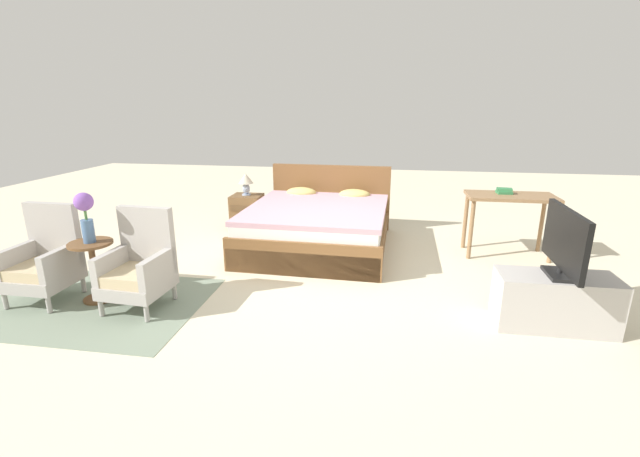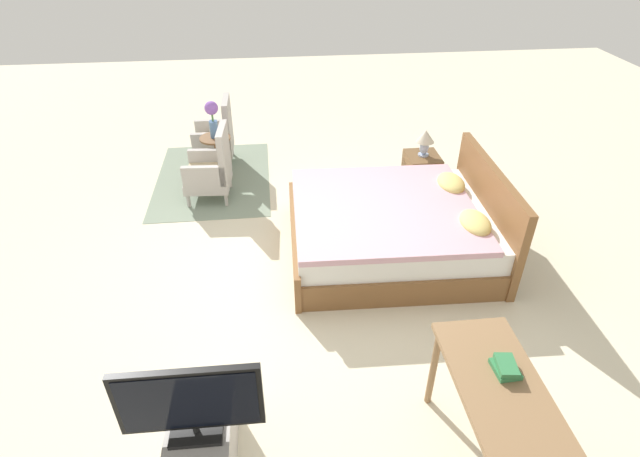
# 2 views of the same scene
# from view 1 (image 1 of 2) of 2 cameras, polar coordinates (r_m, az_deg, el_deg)

# --- Properties ---
(ground_plane) EXTENTS (16.00, 16.00, 0.00)m
(ground_plane) POSITION_cam_1_polar(r_m,az_deg,el_deg) (4.84, 0.43, -6.18)
(ground_plane) COLOR beige
(floor_rug) EXTENTS (2.10, 1.50, 0.01)m
(floor_rug) POSITION_cam_1_polar(r_m,az_deg,el_deg) (4.72, -27.99, -8.82)
(floor_rug) COLOR gray
(floor_rug) RESTS_ON ground_plane
(bed) EXTENTS (1.85, 2.13, 0.96)m
(bed) POSITION_cam_1_polar(r_m,az_deg,el_deg) (5.68, -0.15, 0.48)
(bed) COLOR brown
(bed) RESTS_ON ground_plane
(armchair_by_window_left) EXTENTS (0.55, 0.55, 0.92)m
(armchair_by_window_left) POSITION_cam_1_polar(r_m,az_deg,el_deg) (4.93, -32.78, -3.74)
(armchair_by_window_left) COLOR #ADA8A3
(armchair_by_window_left) RESTS_ON floor_rug
(armchair_by_window_right) EXTENTS (0.57, 0.57, 0.92)m
(armchair_by_window_right) POSITION_cam_1_polar(r_m,az_deg,el_deg) (4.35, -22.93, -4.83)
(armchair_by_window_right) COLOR #ADA8A3
(armchair_by_window_right) RESTS_ON floor_rug
(side_table) EXTENTS (0.40, 0.40, 0.60)m
(side_table) POSITION_cam_1_polar(r_m,az_deg,el_deg) (4.65, -27.95, -4.23)
(side_table) COLOR brown
(side_table) RESTS_ON ground_plane
(flower_vase) EXTENTS (0.17, 0.17, 0.48)m
(flower_vase) POSITION_cam_1_polar(r_m,az_deg,el_deg) (4.51, -28.83, 1.92)
(flower_vase) COLOR #4C709E
(flower_vase) RESTS_ON side_table
(nightstand) EXTENTS (0.44, 0.41, 0.53)m
(nightstand) POSITION_cam_1_polar(r_m,az_deg,el_deg) (6.56, -9.66, 2.14)
(nightstand) COLOR brown
(nightstand) RESTS_ON ground_plane
(table_lamp) EXTENTS (0.22, 0.22, 0.33)m
(table_lamp) POSITION_cam_1_polar(r_m,az_deg,el_deg) (6.46, -9.87, 6.27)
(table_lamp) COLOR #9EADC6
(table_lamp) RESTS_ON nightstand
(tv_stand) EXTENTS (0.96, 0.40, 0.47)m
(tv_stand) POSITION_cam_1_polar(r_m,az_deg,el_deg) (4.21, 28.78, -8.52)
(tv_stand) COLOR #B7B2AD
(tv_stand) RESTS_ON ground_plane
(tv_flatscreen) EXTENTS (0.20, 0.85, 0.57)m
(tv_flatscreen) POSITION_cam_1_polar(r_m,az_deg,el_deg) (4.03, 29.85, -1.59)
(tv_flatscreen) COLOR black
(tv_flatscreen) RESTS_ON tv_stand
(vanity_desk) EXTENTS (1.04, 0.52, 0.78)m
(vanity_desk) POSITION_cam_1_polar(r_m,az_deg,el_deg) (5.76, 24.01, 2.97)
(vanity_desk) COLOR #8E6B47
(vanity_desk) RESTS_ON ground_plane
(book_stack) EXTENTS (0.19, 0.15, 0.07)m
(book_stack) POSITION_cam_1_polar(r_m,az_deg,el_deg) (5.78, 23.36, 4.61)
(book_stack) COLOR #337A47
(book_stack) RESTS_ON vanity_desk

